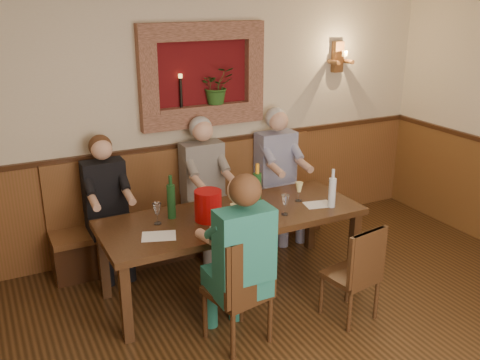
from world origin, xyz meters
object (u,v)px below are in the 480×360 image
object	(u,v)px
dining_table	(233,222)
wine_bottle_green_a	(257,190)
chair_near_right	(351,291)
person_bench_right	(279,184)
wine_bottle_green_b	(171,201)
chair_near_left	(239,310)
person_bench_mid	(206,198)
water_bottle	(332,192)
person_chair_front	(239,275)
bench	(195,220)
spittoon_bucket	(208,206)
person_bench_left	(109,218)

from	to	relation	value
dining_table	wine_bottle_green_a	bearing A→B (deg)	6.19
chair_near_right	person_bench_right	bearing A→B (deg)	70.52
person_bench_right	wine_bottle_green_b	xyz separation A→B (m)	(-1.51, -0.66, 0.30)
chair_near_left	person_bench_mid	xyz separation A→B (m)	(0.42, 1.61, 0.32)
water_bottle	chair_near_left	bearing A→B (deg)	-157.31
chair_near_right	person_chair_front	distance (m)	1.07
chair_near_right	water_bottle	world-z (taller)	water_bottle
person_bench_mid	wine_bottle_green_b	bearing A→B (deg)	-132.92
bench	wine_bottle_green_b	world-z (taller)	wine_bottle_green_b
dining_table	wine_bottle_green_a	size ratio (longest dim) A/B	5.52
chair_near_left	chair_near_right	bearing A→B (deg)	-18.61
person_chair_front	wine_bottle_green_a	size ratio (longest dim) A/B	3.34
dining_table	bench	xyz separation A→B (m)	(0.00, 0.94, -0.35)
chair_near_left	spittoon_bucket	distance (m)	0.97
bench	chair_near_right	bearing A→B (deg)	-69.76
person_bench_mid	wine_bottle_green_a	distance (m)	0.89
person_bench_left	water_bottle	size ratio (longest dim) A/B	3.73
person_chair_front	wine_bottle_green_a	xyz separation A→B (m)	(0.59, 0.81, 0.33)
wine_bottle_green_a	dining_table	bearing A→B (deg)	-173.81
chair_near_right	wine_bottle_green_b	distance (m)	1.74
chair_near_right	person_chair_front	world-z (taller)	person_chair_front
chair_near_left	water_bottle	xyz separation A→B (m)	(1.23, 0.52, 0.62)
person_bench_mid	chair_near_left	bearing A→B (deg)	-104.61
chair_near_right	water_bottle	distance (m)	0.94
chair_near_right	person_bench_right	size ratio (longest dim) A/B	0.59
wine_bottle_green_a	water_bottle	world-z (taller)	wine_bottle_green_a
wine_bottle_green_b	spittoon_bucket	bearing A→B (deg)	-35.23
chair_near_left	person_bench_mid	size ratio (longest dim) A/B	0.67
person_bench_mid	wine_bottle_green_b	distance (m)	0.95
bench	chair_near_left	world-z (taller)	bench
person_bench_mid	person_chair_front	xyz separation A→B (m)	(-0.42, -1.61, -0.00)
wine_bottle_green_a	chair_near_right	bearing A→B (deg)	-66.03
person_chair_front	person_bench_right	bearing A→B (deg)	50.64
wine_bottle_green_b	person_bench_left	bearing A→B (deg)	122.48
spittoon_bucket	wine_bottle_green_a	distance (m)	0.52
spittoon_bucket	wine_bottle_green_a	xyz separation A→B (m)	(0.51, 0.04, 0.04)
person_bench_right	spittoon_bucket	distance (m)	1.53
chair_near_right	spittoon_bucket	xyz separation A→B (m)	(-0.93, 0.88, 0.63)
chair_near_left	wine_bottle_green_b	distance (m)	1.15
dining_table	person_bench_left	bearing A→B (deg)	138.28
bench	wine_bottle_green_a	bearing A→B (deg)	-73.75
person_bench_left	wine_bottle_green_a	xyz separation A→B (m)	(1.21, -0.81, 0.36)
person_chair_front	wine_bottle_green_b	bearing A→B (deg)	101.31
bench	water_bottle	bearing A→B (deg)	-52.75
person_bench_mid	person_bench_right	xyz separation A→B (m)	(0.90, -0.00, 0.01)
person_bench_mid	water_bottle	bearing A→B (deg)	-53.17
chair_near_right	wine_bottle_green_a	world-z (taller)	wine_bottle_green_a
water_bottle	wine_bottle_green_a	bearing A→B (deg)	156.30
chair_near_right	wine_bottle_green_b	xyz separation A→B (m)	(-1.20, 1.08, 0.66)
bench	person_bench_right	bearing A→B (deg)	-6.15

